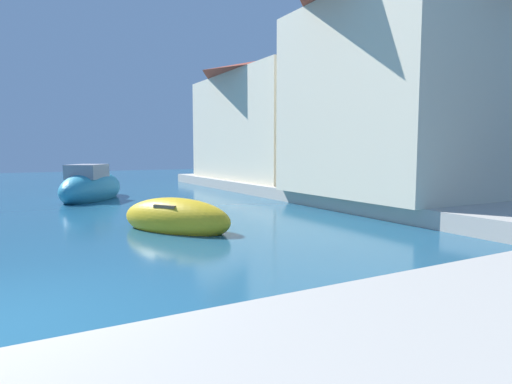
# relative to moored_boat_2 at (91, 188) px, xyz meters

# --- Properties ---
(quay_promenade) EXTENTS (44.00, 32.00, 0.50)m
(quay_promenade) POSITION_rel_moored_boat_2_xyz_m (1.03, -14.00, -0.25)
(quay_promenade) COLOR #ADA89E
(quay_promenade) RESTS_ON ground
(moored_boat_2) EXTENTS (3.93, 4.77, 1.84)m
(moored_boat_2) POSITION_rel_moored_boat_2_xyz_m (0.00, 0.00, 0.00)
(moored_boat_2) COLOR teal
(moored_boat_2) RESTS_ON ground
(moored_boat_3) EXTENTS (2.81, 3.41, 1.11)m
(moored_boat_3) POSITION_rel_moored_boat_2_xyz_m (0.79, -8.78, -0.19)
(moored_boat_3) COLOR gold
(moored_boat_3) RESTS_ON ground
(waterfront_building_main) EXTENTS (7.00, 7.43, 7.85)m
(waterfront_building_main) POSITION_rel_moored_boat_2_xyz_m (9.71, -8.13, 3.99)
(waterfront_building_main) COLOR beige
(waterfront_building_main) RESTS_ON quay_promenade
(waterfront_building_annex) EXTENTS (5.60, 10.31, 6.60)m
(waterfront_building_annex) POSITION_rel_moored_boat_2_xyz_m (9.71, 1.51, 3.35)
(waterfront_building_annex) COLOR beige
(waterfront_building_annex) RESTS_ON quay_promenade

